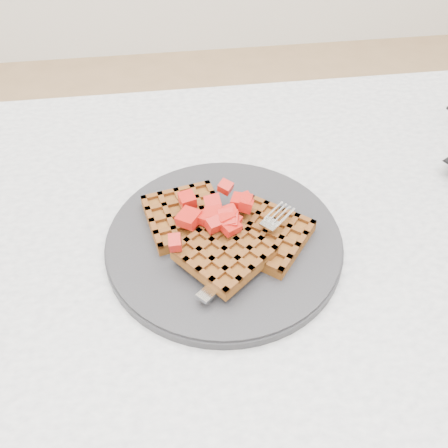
% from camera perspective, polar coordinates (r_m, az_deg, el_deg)
% --- Properties ---
extents(table, '(1.20, 0.80, 0.75)m').
position_cam_1_polar(table, '(0.73, 8.83, -8.73)').
color(table, silver).
rests_on(table, ground).
extents(plate, '(0.30, 0.30, 0.02)m').
position_cam_1_polar(plate, '(0.63, -0.00, -2.00)').
color(plate, '#252427').
rests_on(plate, table).
extents(waffles, '(0.22, 0.19, 0.03)m').
position_cam_1_polar(waffles, '(0.61, 0.06, -1.07)').
color(waffles, brown).
rests_on(waffles, plate).
extents(strawberry_pile, '(0.15, 0.15, 0.02)m').
position_cam_1_polar(strawberry_pile, '(0.60, 0.00, 0.93)').
color(strawberry_pile, '#9C0806').
rests_on(strawberry_pile, waffles).
extents(fork, '(0.15, 0.14, 0.02)m').
position_cam_1_polar(fork, '(0.60, 3.38, -2.98)').
color(fork, silver).
rests_on(fork, plate).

